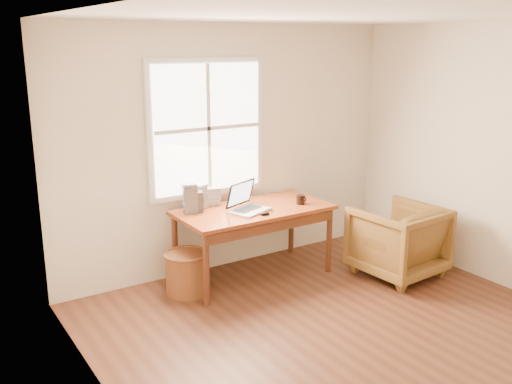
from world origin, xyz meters
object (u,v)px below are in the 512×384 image
at_px(desk, 253,210).
at_px(coffee_mug, 300,200).
at_px(armchair, 398,241).
at_px(cd_stack_a, 200,196).
at_px(wicker_stool, 187,273).
at_px(laptop, 250,198).

xyz_separation_m(desk, coffee_mug, (0.50, -0.14, 0.07)).
xyz_separation_m(armchair, cd_stack_a, (-1.75, 1.10, 0.50)).
height_order(armchair, cd_stack_a, cd_stack_a).
height_order(desk, wicker_stool, desk).
xyz_separation_m(desk, armchair, (1.30, -0.79, -0.35)).
height_order(laptop, coffee_mug, laptop).
bearing_deg(laptop, cd_stack_a, 109.96).
height_order(laptop, cd_stack_a, laptop).
relative_size(armchair, laptop, 2.09).
distance_m(desk, armchair, 1.56).
xyz_separation_m(wicker_stool, coffee_mug, (1.28, -0.14, 0.59)).
xyz_separation_m(wicker_stool, cd_stack_a, (0.33, 0.31, 0.67)).
distance_m(wicker_stool, cd_stack_a, 0.81).
bearing_deg(laptop, armchair, -47.88).
bearing_deg(desk, cd_stack_a, 145.82).
distance_m(desk, laptop, 0.21).
distance_m(desk, coffee_mug, 0.52).
height_order(armchair, laptop, laptop).
xyz_separation_m(armchair, laptop, (-1.40, 0.70, 0.51)).
bearing_deg(cd_stack_a, laptop, -48.62).
bearing_deg(armchair, coffee_mug, -42.36).
bearing_deg(coffee_mug, armchair, -43.58).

